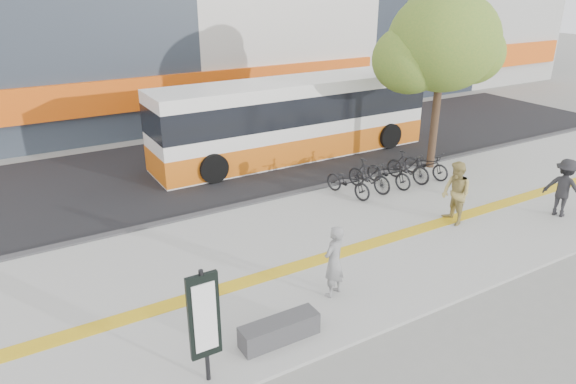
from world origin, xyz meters
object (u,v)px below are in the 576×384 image
bench (279,330)px  seated_woman (334,261)px  bus (294,121)px  street_tree (440,44)px  pedestrian_tan (456,193)px  signboard (204,318)px  pedestrian_dark (564,188)px

bench → seated_woman: size_ratio=0.96×
bus → street_tree: bearing=-45.4°
pedestrian_tan → bench: bearing=-60.4°
street_tree → signboard: bearing=-150.9°
bench → bus: (6.15, 9.70, 1.16)m
bus → signboard: bearing=-127.8°
bus → pedestrian_dark: (3.83, -8.88, -0.51)m
street_tree → seated_woman: 10.21m
bench → pedestrian_dark: size_ratio=0.92×
signboard → pedestrian_dark: signboard is taller
seated_woman → pedestrian_tan: 5.21m
street_tree → pedestrian_tan: (-2.92, -3.99, -3.52)m
signboard → bus: 12.66m
seated_woman → pedestrian_tan: bearing=172.5°
bus → bench: bearing=-122.4°
pedestrian_dark → signboard: bearing=78.0°
bench → signboard: (-1.60, -0.31, 1.06)m
street_tree → pedestrian_dark: size_ratio=3.63×
pedestrian_dark → seated_woman: bearing=72.8°
bus → seated_woman: bearing=-116.0°
street_tree → bench: bearing=-148.4°
seated_woman → street_tree: bearing=-168.1°
bus → seated_woman: size_ratio=6.71×
seated_woman → pedestrian_dark: 8.18m
bench → signboard: signboard is taller
bench → street_tree: 12.23m
pedestrian_dark → street_tree: bearing=-15.3°
signboard → bus: size_ratio=0.20×
pedestrian_dark → bus: bearing=5.8°
street_tree → pedestrian_tan: bearing=-126.3°
street_tree → seated_woman: size_ratio=3.79×
signboard → seated_woman: size_ratio=1.32×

